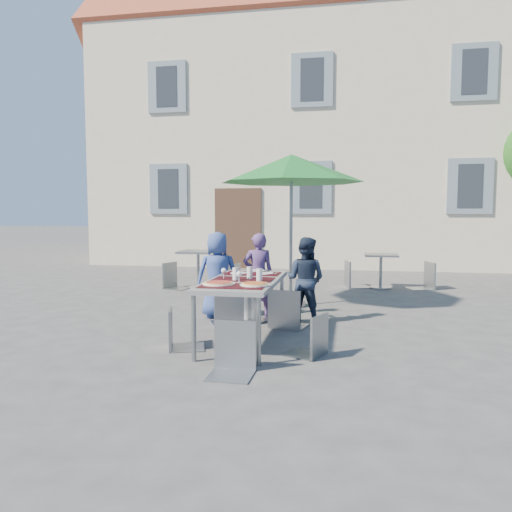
% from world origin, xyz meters
% --- Properties ---
extents(ground, '(90.00, 90.00, 0.00)m').
position_xyz_m(ground, '(0.00, 0.00, 0.00)').
color(ground, '#414143').
rests_on(ground, ground).
extents(building, '(13.60, 8.20, 11.10)m').
position_xyz_m(building, '(-0.00, 11.50, 4.85)').
color(building, beige).
rests_on(building, ground).
extents(dining_table, '(0.80, 1.85, 0.76)m').
position_xyz_m(dining_table, '(-0.19, -0.27, 0.70)').
color(dining_table, '#4E4F54').
rests_on(dining_table, ground).
extents(pizza_near_left, '(0.35, 0.35, 0.03)m').
position_xyz_m(pizza_near_left, '(-0.36, -0.75, 0.77)').
color(pizza_near_left, white).
rests_on(pizza_near_left, dining_table).
extents(pizza_near_right, '(0.32, 0.32, 0.03)m').
position_xyz_m(pizza_near_right, '(0.04, -0.75, 0.77)').
color(pizza_near_right, white).
rests_on(pizza_near_right, dining_table).
extents(glassware, '(0.52, 0.40, 0.15)m').
position_xyz_m(glassware, '(-0.16, -0.36, 0.83)').
color(glassware, silver).
rests_on(glassware, dining_table).
extents(place_settings, '(0.59, 0.54, 0.01)m').
position_xyz_m(place_settings, '(-0.19, 0.37, 0.76)').
color(place_settings, white).
rests_on(place_settings, dining_table).
extents(child_0, '(0.72, 0.59, 1.26)m').
position_xyz_m(child_0, '(-0.86, 1.04, 0.63)').
color(child_0, '#344B91').
rests_on(child_0, ground).
extents(child_1, '(0.51, 0.40, 1.24)m').
position_xyz_m(child_1, '(-0.29, 1.23, 0.62)').
color(child_1, '#523770').
rests_on(child_1, ground).
extents(child_2, '(0.66, 0.50, 1.20)m').
position_xyz_m(child_2, '(0.43, 0.99, 0.60)').
color(child_2, '#1B263C').
rests_on(child_2, ground).
extents(chair_0, '(0.54, 0.54, 0.92)m').
position_xyz_m(chair_0, '(-0.59, 0.56, 0.53)').
color(chair_0, gray).
rests_on(chair_0, ground).
extents(chair_1, '(0.56, 0.56, 0.98)m').
position_xyz_m(chair_1, '(-0.33, 0.87, 0.58)').
color(chair_1, gray).
rests_on(chair_1, ground).
extents(chair_2, '(0.54, 0.54, 1.01)m').
position_xyz_m(chair_2, '(0.23, 0.51, 0.59)').
color(chair_2, gray).
rests_on(chair_2, ground).
extents(chair_3, '(0.49, 0.48, 0.87)m').
position_xyz_m(chair_3, '(-0.85, -0.69, 0.50)').
color(chair_3, gray).
rests_on(chair_3, ground).
extents(chair_4, '(0.51, 0.50, 0.87)m').
position_xyz_m(chair_4, '(0.65, -0.71, 0.50)').
color(chair_4, gray).
rests_on(chair_4, ground).
extents(chair_5, '(0.42, 0.42, 0.94)m').
position_xyz_m(chair_5, '(-0.05, -1.42, 0.55)').
color(chair_5, '#91969C').
rests_on(chair_5, ground).
extents(patio_umbrella, '(2.33, 2.33, 2.47)m').
position_xyz_m(patio_umbrella, '(0.09, 2.12, 2.22)').
color(patio_umbrella, '#97989E').
rests_on(patio_umbrella, ground).
extents(cafe_table_0, '(0.72, 0.72, 0.77)m').
position_xyz_m(cafe_table_0, '(-1.95, 3.62, 0.53)').
color(cafe_table_0, '#97989E').
rests_on(cafe_table_0, ground).
extents(bg_chair_l_0, '(0.57, 0.56, 1.00)m').
position_xyz_m(bg_chair_l_0, '(-2.46, 3.59, 0.59)').
color(bg_chair_l_0, gray).
rests_on(bg_chair_l_0, ground).
extents(bg_chair_r_0, '(0.56, 0.55, 1.01)m').
position_xyz_m(bg_chair_r_0, '(-1.27, 3.51, 0.60)').
color(bg_chair_r_0, gray).
rests_on(bg_chair_r_0, ground).
extents(cafe_table_1, '(0.65, 0.65, 0.70)m').
position_xyz_m(cafe_table_1, '(1.66, 4.33, 0.46)').
color(cafe_table_1, '#97989E').
rests_on(cafe_table_1, ground).
extents(bg_chair_l_1, '(0.56, 0.55, 1.03)m').
position_xyz_m(bg_chair_l_1, '(1.11, 4.43, 0.61)').
color(bg_chair_l_1, '#94989F').
rests_on(bg_chair_l_1, ground).
extents(bg_chair_r_1, '(0.58, 0.57, 1.03)m').
position_xyz_m(bg_chair_r_1, '(2.54, 4.44, 0.61)').
color(bg_chair_r_1, '#8E9599').
rests_on(bg_chair_r_1, ground).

